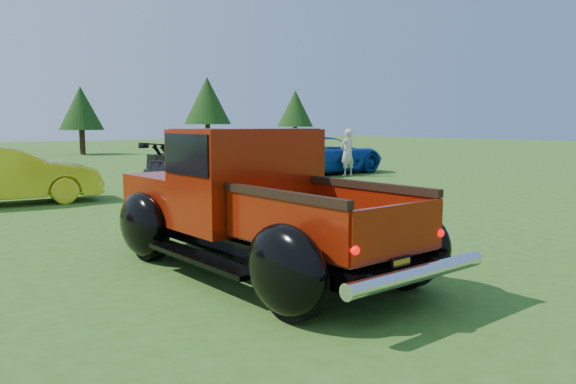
{
  "coord_description": "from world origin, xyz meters",
  "views": [
    {
      "loc": [
        -5.56,
        -7.21,
        1.99
      ],
      "look_at": [
        0.1,
        0.2,
        0.85
      ],
      "focal_mm": 35.0,
      "sensor_mm": 36.0,
      "label": 1
    }
  ],
  "objects_px": {
    "tree_mid_right": "(81,108)",
    "pickup_truck": "(246,202)",
    "spectator": "(347,153)",
    "tree_east": "(207,101)",
    "show_car_yellow": "(4,175)",
    "show_car_blue": "(324,155)",
    "tree_far_east": "(295,109)",
    "show_car_grey": "(230,164)"
  },
  "relations": [
    {
      "from": "tree_mid_right",
      "to": "spectator",
      "type": "xyz_separation_m",
      "value": [
        3.18,
        -21.63,
        -2.07
      ]
    },
    {
      "from": "tree_mid_right",
      "to": "show_car_yellow",
      "type": "height_order",
      "value": "tree_mid_right"
    },
    {
      "from": "tree_east",
      "to": "pickup_truck",
      "type": "bearing_deg",
      "value": -118.39
    },
    {
      "from": "tree_far_east",
      "to": "pickup_truck",
      "type": "xyz_separation_m",
      "value": [
        -25.34,
        -31.24,
        -2.33
      ]
    },
    {
      "from": "tree_east",
      "to": "show_car_blue",
      "type": "xyz_separation_m",
      "value": [
        -5.78,
        -19.74,
        -2.91
      ]
    },
    {
      "from": "show_car_grey",
      "to": "spectator",
      "type": "height_order",
      "value": "spectator"
    },
    {
      "from": "tree_mid_right",
      "to": "show_car_grey",
      "type": "height_order",
      "value": "tree_mid_right"
    },
    {
      "from": "tree_east",
      "to": "spectator",
      "type": "distance_m",
      "value": 22.09
    },
    {
      "from": "tree_far_east",
      "to": "spectator",
      "type": "height_order",
      "value": "tree_far_east"
    },
    {
      "from": "tree_mid_right",
      "to": "show_car_blue",
      "type": "xyz_separation_m",
      "value": [
        3.22,
        -20.24,
        -2.23
      ]
    },
    {
      "from": "tree_far_east",
      "to": "spectator",
      "type": "relative_size",
      "value": 2.67
    },
    {
      "from": "show_car_yellow",
      "to": "spectator",
      "type": "bearing_deg",
      "value": -82.33
    },
    {
      "from": "tree_far_east",
      "to": "show_car_grey",
      "type": "distance_m",
      "value": 30.83
    },
    {
      "from": "show_car_yellow",
      "to": "show_car_grey",
      "type": "relative_size",
      "value": 0.85
    },
    {
      "from": "show_car_yellow",
      "to": "show_car_blue",
      "type": "bearing_deg",
      "value": -75.77
    },
    {
      "from": "tree_east",
      "to": "show_car_yellow",
      "type": "bearing_deg",
      "value": -129.52
    },
    {
      "from": "show_car_blue",
      "to": "spectator",
      "type": "height_order",
      "value": "spectator"
    },
    {
      "from": "tree_east",
      "to": "show_car_yellow",
      "type": "xyz_separation_m",
      "value": [
        -17.77,
        -21.54,
        -2.92
      ]
    },
    {
      "from": "show_car_grey",
      "to": "tree_east",
      "type": "bearing_deg",
      "value": -30.43
    },
    {
      "from": "show_car_yellow",
      "to": "show_car_blue",
      "type": "xyz_separation_m",
      "value": [
        11.99,
        1.81,
        0.01
      ]
    },
    {
      "from": "show_car_blue",
      "to": "show_car_yellow",
      "type": "bearing_deg",
      "value": 94.14
    },
    {
      "from": "spectator",
      "to": "tree_far_east",
      "type": "bearing_deg",
      "value": -127.34
    },
    {
      "from": "show_car_grey",
      "to": "pickup_truck",
      "type": "bearing_deg",
      "value": 147.17
    },
    {
      "from": "pickup_truck",
      "to": "show_car_grey",
      "type": "xyz_separation_m",
      "value": [
        4.84,
        8.35,
        -0.16
      ]
    },
    {
      "from": "pickup_truck",
      "to": "show_car_blue",
      "type": "xyz_separation_m",
      "value": [
        10.56,
        10.5,
        -0.17
      ]
    },
    {
      "from": "pickup_truck",
      "to": "tree_mid_right",
      "type": "bearing_deg",
      "value": 74.67
    },
    {
      "from": "tree_far_east",
      "to": "spectator",
      "type": "bearing_deg",
      "value": -123.82
    },
    {
      "from": "tree_mid_right",
      "to": "spectator",
      "type": "relative_size",
      "value": 2.45
    },
    {
      "from": "tree_east",
      "to": "show_car_grey",
      "type": "bearing_deg",
      "value": -117.72
    },
    {
      "from": "pickup_truck",
      "to": "tree_far_east",
      "type": "bearing_deg",
      "value": 49.06
    },
    {
      "from": "tree_far_east",
      "to": "show_car_yellow",
      "type": "height_order",
      "value": "tree_far_east"
    },
    {
      "from": "show_car_blue",
      "to": "pickup_truck",
      "type": "bearing_deg",
      "value": 130.42
    },
    {
      "from": "spectator",
      "to": "tree_mid_right",
      "type": "bearing_deg",
      "value": -85.16
    },
    {
      "from": "tree_far_east",
      "to": "show_car_grey",
      "type": "height_order",
      "value": "tree_far_east"
    },
    {
      "from": "tree_mid_right",
      "to": "tree_far_east",
      "type": "xyz_separation_m",
      "value": [
        18.0,
        0.5,
        0.27
      ]
    },
    {
      "from": "pickup_truck",
      "to": "show_car_grey",
      "type": "distance_m",
      "value": 9.65
    },
    {
      "from": "tree_mid_right",
      "to": "show_car_yellow",
      "type": "distance_m",
      "value": 23.83
    },
    {
      "from": "pickup_truck",
      "to": "spectator",
      "type": "height_order",
      "value": "pickup_truck"
    },
    {
      "from": "tree_mid_right",
      "to": "pickup_truck",
      "type": "height_order",
      "value": "tree_mid_right"
    },
    {
      "from": "tree_far_east",
      "to": "show_car_blue",
      "type": "xyz_separation_m",
      "value": [
        -14.78,
        -20.74,
        -2.5
      ]
    },
    {
      "from": "show_car_grey",
      "to": "show_car_blue",
      "type": "distance_m",
      "value": 6.11
    },
    {
      "from": "spectator",
      "to": "tree_east",
      "type": "bearing_deg",
      "value": -108.93
    }
  ]
}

